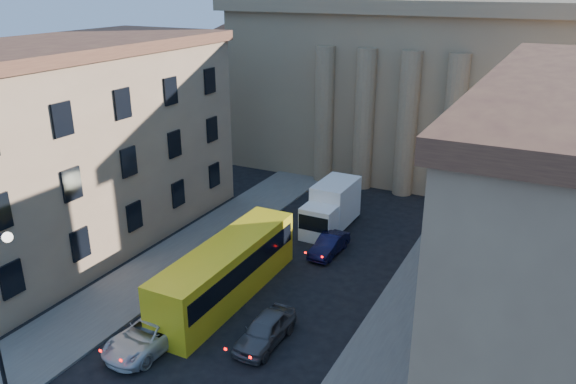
# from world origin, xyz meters

# --- Properties ---
(sidewalk_left) EXTENTS (5.00, 60.00, 0.15)m
(sidewalk_left) POSITION_xyz_m (-8.50, 18.00, 0.07)
(sidewalk_left) COLOR #54524D
(sidewalk_left) RESTS_ON ground
(sidewalk_right) EXTENTS (5.00, 60.00, 0.15)m
(sidewalk_right) POSITION_xyz_m (8.50, 18.00, 0.07)
(sidewalk_right) COLOR #54524D
(sidewalk_right) RESTS_ON ground
(church) EXTENTS (68.02, 28.76, 36.60)m
(church) POSITION_xyz_m (0.00, 55.47, 11.88)
(church) COLOR #896F54
(church) RESTS_ON ground
(building_left) EXTENTS (11.60, 26.60, 14.70)m
(building_left) POSITION_xyz_m (-17.00, 22.00, 7.42)
(building_left) COLOR tan
(building_left) RESTS_ON ground
(car_left_mid) EXTENTS (3.08, 5.88, 1.58)m
(car_left_mid) POSITION_xyz_m (-3.46, 13.93, 0.79)
(car_left_mid) COLOR silver
(car_left_mid) RESTS_ON ground
(car_right_far) EXTENTS (1.91, 4.66, 1.58)m
(car_right_far) POSITION_xyz_m (1.87, 16.95, 0.79)
(car_right_far) COLOR #4A4B4F
(car_right_far) RESTS_ON ground
(car_right_distant) EXTENTS (1.68, 4.32, 1.40)m
(car_right_distant) POSITION_xyz_m (0.80, 28.36, 0.70)
(car_right_distant) COLOR black
(car_right_distant) RESTS_ON ground
(city_bus) EXTENTS (2.97, 12.55, 3.53)m
(city_bus) POSITION_xyz_m (-2.56, 20.10, 1.90)
(city_bus) COLOR yellow
(city_bus) RESTS_ON ground
(box_truck) EXTENTS (2.65, 6.56, 3.59)m
(box_truck) POSITION_xyz_m (-0.88, 32.63, 1.70)
(box_truck) COLOR white
(box_truck) RESTS_ON ground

